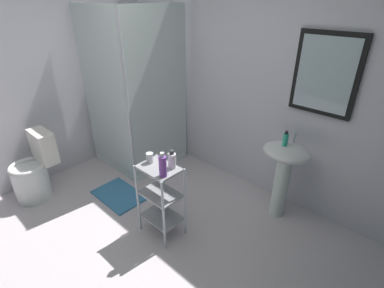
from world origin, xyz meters
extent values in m
cube|color=silver|center=(0.00, 0.00, -0.01)|extent=(4.20, 4.20, 0.02)
cube|color=silver|center=(0.00, 1.85, 1.25)|extent=(4.20, 0.10, 2.50)
cube|color=black|center=(0.80, 1.78, 1.46)|extent=(0.56, 0.03, 0.72)
cube|color=silver|center=(0.80, 1.76, 1.46)|extent=(0.48, 0.01, 0.64)
cube|color=silver|center=(-1.85, 0.00, 1.25)|extent=(0.10, 4.20, 2.50)
cube|color=white|center=(-1.31, 1.28, 0.05)|extent=(0.90, 0.90, 0.10)
cube|color=silver|center=(-1.31, 0.83, 1.05)|extent=(0.90, 0.02, 1.90)
cube|color=silver|center=(-0.86, 1.28, 1.05)|extent=(0.02, 0.90, 1.90)
cylinder|color=silver|center=(-0.86, 0.83, 1.05)|extent=(0.04, 0.04, 1.90)
cylinder|color=silver|center=(-1.31, 1.28, 0.10)|extent=(0.08, 0.08, 0.00)
cylinder|color=white|center=(0.69, 1.52, 0.34)|extent=(0.15, 0.15, 0.68)
ellipsoid|color=white|center=(0.69, 1.52, 0.75)|extent=(0.46, 0.37, 0.13)
cylinder|color=silver|center=(0.69, 1.64, 0.86)|extent=(0.03, 0.03, 0.10)
cylinder|color=white|center=(-1.48, -0.12, 0.20)|extent=(0.37, 0.37, 0.40)
torus|color=white|center=(-1.48, -0.12, 0.42)|extent=(0.37, 0.37, 0.04)
cube|color=white|center=(-1.48, 0.09, 0.58)|extent=(0.35, 0.17, 0.36)
cylinder|color=silver|center=(-0.19, 0.39, 0.37)|extent=(0.02, 0.02, 0.74)
cylinder|color=silver|center=(0.17, 0.39, 0.37)|extent=(0.02, 0.02, 0.74)
cylinder|color=silver|center=(-0.19, 0.65, 0.37)|extent=(0.02, 0.02, 0.74)
cylinder|color=silver|center=(0.17, 0.65, 0.37)|extent=(0.02, 0.02, 0.74)
cube|color=#99999E|center=(-0.01, 0.52, 0.18)|extent=(0.36, 0.26, 0.02)
cube|color=#99999E|center=(-0.01, 0.52, 0.45)|extent=(0.36, 0.26, 0.02)
cube|color=#99999E|center=(-0.01, 0.52, 0.73)|extent=(0.36, 0.26, 0.02)
cylinder|color=#2DBC99|center=(0.66, 1.51, 0.87)|extent=(0.05, 0.05, 0.12)
cylinder|color=black|center=(0.66, 1.51, 0.94)|extent=(0.03, 0.03, 0.03)
cylinder|color=purple|center=(0.12, 0.45, 0.83)|extent=(0.07, 0.07, 0.18)
cylinder|color=silver|center=(0.12, 0.45, 0.94)|extent=(0.04, 0.04, 0.04)
cylinder|color=white|center=(0.08, 0.60, 0.81)|extent=(0.07, 0.07, 0.13)
cylinder|color=#333338|center=(0.08, 0.60, 0.89)|extent=(0.04, 0.04, 0.03)
cylinder|color=silver|center=(-0.13, 0.52, 0.79)|extent=(0.06, 0.06, 0.09)
cube|color=teal|center=(-0.80, 0.55, 0.01)|extent=(0.60, 0.40, 0.02)
camera|label=1|loc=(1.65, -0.84, 2.08)|focal=26.91mm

